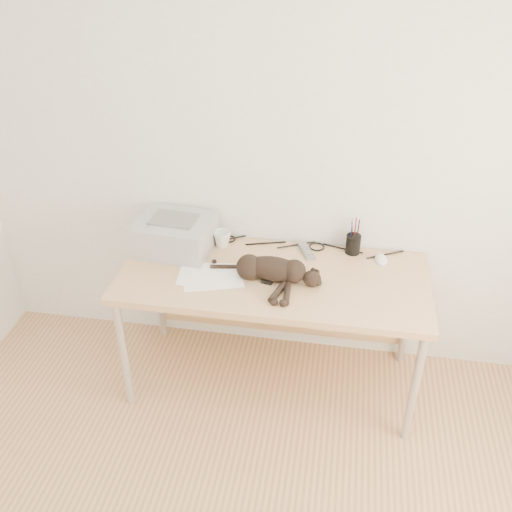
% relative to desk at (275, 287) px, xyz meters
% --- Properties ---
extents(wall_back, '(3.50, 0.00, 3.50)m').
position_rel_desk_xyz_m(wall_back, '(0.00, 0.27, 0.69)').
color(wall_back, white).
rests_on(wall_back, floor).
extents(desk, '(1.60, 0.70, 0.74)m').
position_rel_desk_xyz_m(desk, '(0.00, 0.00, 0.00)').
color(desk, tan).
rests_on(desk, floor).
extents(printer, '(0.43, 0.37, 0.19)m').
position_rel_desk_xyz_m(printer, '(-0.57, 0.08, 0.23)').
color(printer, '#A0A0A5').
rests_on(printer, desk).
extents(papers, '(0.37, 0.30, 0.01)m').
position_rel_desk_xyz_m(papers, '(-0.32, -0.15, 0.14)').
color(papers, white).
rests_on(papers, desk).
extents(cat, '(0.59, 0.29, 0.14)m').
position_rel_desk_xyz_m(cat, '(-0.01, -0.13, 0.19)').
color(cat, black).
rests_on(cat, desk).
extents(mug, '(0.14, 0.14, 0.09)m').
position_rel_desk_xyz_m(mug, '(-0.32, 0.15, 0.18)').
color(mug, white).
rests_on(mug, desk).
extents(pen_cup, '(0.08, 0.08, 0.20)m').
position_rel_desk_xyz_m(pen_cup, '(0.40, 0.20, 0.19)').
color(pen_cup, black).
rests_on(pen_cup, desk).
extents(remote_grey, '(0.12, 0.18, 0.02)m').
position_rel_desk_xyz_m(remote_grey, '(0.15, 0.16, 0.14)').
color(remote_grey, slate).
rests_on(remote_grey, desk).
extents(remote_black, '(0.09, 0.20, 0.02)m').
position_rel_desk_xyz_m(remote_black, '(-0.01, -0.08, 0.14)').
color(remote_black, black).
rests_on(remote_black, desk).
extents(mouse, '(0.08, 0.12, 0.04)m').
position_rel_desk_xyz_m(mouse, '(0.55, 0.15, 0.15)').
color(mouse, white).
rests_on(mouse, desk).
extents(cable_tangle, '(1.36, 0.09, 0.01)m').
position_rel_desk_xyz_m(cable_tangle, '(0.00, 0.22, 0.14)').
color(cable_tangle, black).
rests_on(cable_tangle, desk).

